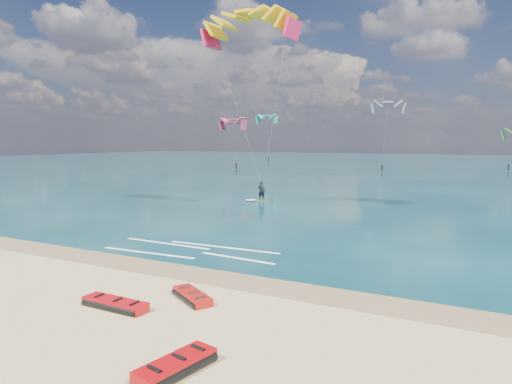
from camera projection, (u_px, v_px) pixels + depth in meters
The scene contains 9 objects.
ground at pixel (356, 193), 55.43m from camera, with size 320.00×320.00×0.00m, color tan.
wet_sand_strip at pixel (158, 268), 22.80m from camera, with size 320.00×2.40×0.01m, color brown.
sea at pixel (425, 166), 111.86m from camera, with size 320.00×200.00×0.04m, color #082C30.
packed_kite_left at pixel (115, 308), 17.30m from camera, with size 2.97×1.10×0.40m, color #BA090F, non-canonical shape.
packed_kite_mid at pixel (192, 300), 18.16m from camera, with size 2.47×1.09×0.40m, color red, non-canonical shape.
packed_kite_right at pixel (176, 372), 12.51m from camera, with size 2.65×1.23×0.45m, color #AA070A, non-canonical shape.
kitesurfer_main at pixel (256, 104), 42.56m from camera, with size 9.94×8.98×18.69m.
shoreline_foam at pixel (192, 249), 26.43m from camera, with size 11.05×3.64×0.01m.
distant_kites at pixel (372, 143), 94.50m from camera, with size 82.82×34.38×13.56m.
Camera 1 is at (14.58, -14.47, 6.34)m, focal length 32.00 mm.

